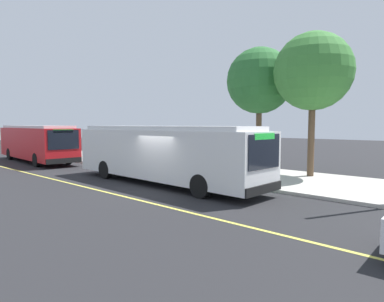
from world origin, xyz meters
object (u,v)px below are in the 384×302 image
(transit_bus_second, at_px, (37,142))
(waiting_bench, at_px, (193,160))
(route_sign_post, at_px, (194,143))
(pedestrian_commuter, at_px, (151,154))
(transit_bus_main, at_px, (163,152))

(transit_bus_second, relative_size, waiting_bench, 6.99)
(route_sign_post, xyz_separation_m, pedestrian_commuter, (-3.85, -0.00, -0.84))
(transit_bus_main, relative_size, pedestrian_commuter, 7.12)
(route_sign_post, distance_m, pedestrian_commuter, 3.94)
(transit_bus_second, relative_size, route_sign_post, 3.99)
(transit_bus_second, bearing_deg, waiting_bench, 22.19)
(pedestrian_commuter, bearing_deg, route_sign_post, 0.06)
(transit_bus_main, height_order, pedestrian_commuter, transit_bus_main)
(waiting_bench, bearing_deg, transit_bus_second, -157.81)
(transit_bus_main, relative_size, route_sign_post, 4.30)
(transit_bus_second, bearing_deg, pedestrian_commuter, 15.24)
(waiting_bench, height_order, route_sign_post, route_sign_post)
(waiting_bench, relative_size, route_sign_post, 0.57)
(transit_bus_main, distance_m, pedestrian_commuter, 5.08)
(transit_bus_main, bearing_deg, pedestrian_commuter, 146.50)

